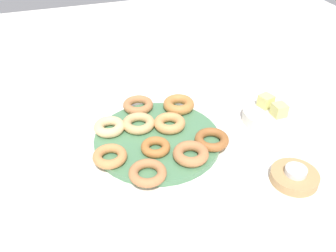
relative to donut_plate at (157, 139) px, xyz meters
name	(u,v)px	position (x,y,z in m)	size (l,w,h in m)	color
ground_plane	(158,142)	(0.00, 0.00, -0.01)	(2.40, 2.40, 0.00)	white
donut_plate	(157,139)	(0.00, 0.00, 0.00)	(0.34, 0.34, 0.02)	#4C7F56
donut_0	(191,154)	(0.11, 0.05, 0.02)	(0.09, 0.09, 0.03)	#B27547
donut_1	(139,123)	(-0.06, -0.04, 0.02)	(0.09, 0.09, 0.02)	tan
donut_2	(109,127)	(-0.07, -0.12, 0.02)	(0.08, 0.08, 0.03)	#EABC84
donut_3	(170,123)	(-0.03, 0.05, 0.02)	(0.09, 0.09, 0.03)	tan
donut_4	(110,156)	(0.05, -0.14, 0.02)	(0.09, 0.09, 0.02)	#C6844C
donut_5	(212,139)	(0.07, 0.13, 0.02)	(0.09, 0.09, 0.02)	#995B2D
donut_6	(148,173)	(0.14, -0.07, 0.02)	(0.09, 0.09, 0.02)	#B27547
donut_7	(179,104)	(-0.11, 0.10, 0.02)	(0.09, 0.09, 0.03)	#BC7A3D
donut_8	(156,147)	(0.05, -0.02, 0.02)	(0.08, 0.08, 0.02)	#AD6B33
donut_9	(138,105)	(-0.15, -0.01, 0.02)	(0.09, 0.09, 0.02)	#B27547
candle_holder	(294,177)	(0.24, 0.27, 0.00)	(0.11, 0.11, 0.02)	tan
tealight	(296,171)	(0.24, 0.27, 0.02)	(0.05, 0.05, 0.01)	silver
fruit_bowl	(269,116)	(0.01, 0.34, 0.01)	(0.15, 0.15, 0.03)	silver
melon_chunk_left	(266,101)	(-0.02, 0.34, 0.04)	(0.04, 0.04, 0.04)	#DBD67A
melon_chunk_right	(279,110)	(0.03, 0.35, 0.04)	(0.04, 0.04, 0.04)	#DBD67A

